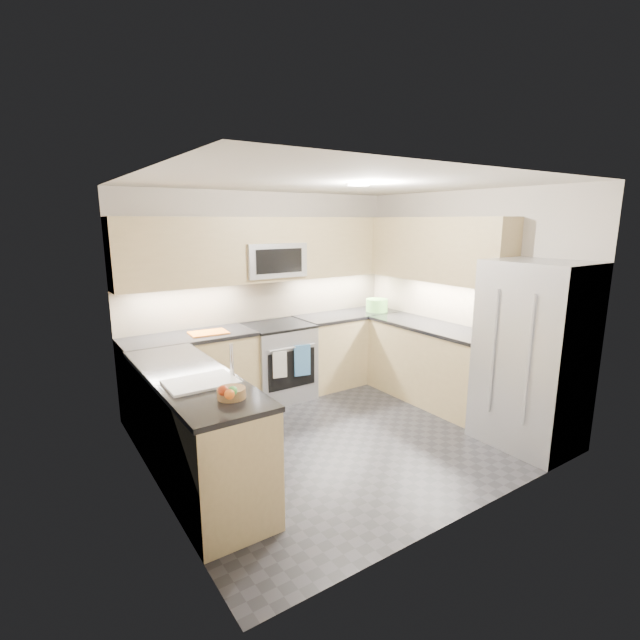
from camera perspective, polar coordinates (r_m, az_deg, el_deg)
The scene contains 37 objects.
floor at distance 4.91m, azimuth 2.34°, elevation -13.97°, with size 3.60×3.20×0.00m, color #232328.
ceiling at distance 4.42m, azimuth 2.63°, elevation 16.54°, with size 3.60×3.20×0.02m, color beige.
wall_back at distance 5.85m, azimuth -6.84°, elevation 3.11°, with size 3.60×0.02×2.50m, color #BCB1A4.
wall_front at distance 3.38m, azimuth 18.73°, elevation -4.15°, with size 3.60×0.02×2.50m, color #BCB1A4.
wall_left at distance 3.76m, azimuth -20.30°, elevation -2.68°, with size 0.02×3.20×2.50m, color #BCB1A4.
wall_right at distance 5.74m, azimuth 17.16°, elevation 2.48°, with size 0.02×3.20×2.50m, color #BCB1A4.
base_cab_back_left at distance 5.37m, azimuth -15.62°, elevation -6.91°, with size 1.42×0.60×0.90m, color tan.
base_cab_back_right at distance 6.34m, azimuth 3.42°, elevation -3.52°, with size 1.42×0.60×0.90m, color tan.
base_cab_right at distance 5.79m, azimuth 13.62°, elevation -5.38°, with size 0.60×1.70×0.90m, color tan.
base_cab_peninsula at distance 4.10m, azimuth -15.28°, elevation -13.00°, with size 0.60×2.00×0.90m, color tan.
countertop_back_left at distance 5.23m, azimuth -15.91°, elevation -2.04°, with size 1.42×0.63×0.04m, color black.
countertop_back_right at distance 6.23m, azimuth 3.48°, elevation 0.65°, with size 1.42×0.63×0.04m, color black.
countertop_right at distance 5.67m, azimuth 13.86°, elevation -0.85°, with size 0.63×1.70×0.04m, color black.
countertop_peninsula at distance 3.92m, azimuth -15.67°, elevation -6.77°, with size 0.63×2.00×0.04m, color black.
upper_cab_back at distance 5.63m, azimuth -6.16°, elevation 8.67°, with size 3.60×0.35×0.75m, color tan.
upper_cab_right at distance 5.72m, azimuth 14.25°, elevation 8.42°, with size 0.35×1.95×0.75m, color tan.
backsplash_back at distance 5.85m, azimuth -6.80°, elevation 2.57°, with size 3.60×0.01×0.51m, color tan.
backsplash_right at distance 6.03m, azimuth 13.80°, elevation 2.59°, with size 0.01×2.30×0.51m, color tan.
gas_range at distance 5.75m, azimuth -5.15°, elevation -5.16°, with size 0.76×0.65×0.91m, color #98999F.
range_cooktop at distance 5.63m, azimuth -5.24°, elevation -0.68°, with size 0.76×0.65×0.03m, color black.
oven_door_glass at distance 5.47m, azimuth -3.48°, elevation -6.08°, with size 0.62×0.02×0.45m, color black.
oven_handle at distance 5.38m, azimuth -3.41°, elevation -3.40°, with size 0.02×0.02×0.60m, color #B2B5BA.
microwave at distance 5.62m, azimuth -6.02°, elevation 7.39°, with size 0.76×0.40×0.40m, color #96989D.
microwave_door at distance 5.44m, azimuth -5.00°, elevation 7.25°, with size 0.60×0.01×0.28m, color black.
refrigerator at distance 4.88m, azimuth 24.74°, elevation -3.96°, with size 0.70×0.90×1.80m, color #AAABB2.
fridge_handle_left at distance 4.48m, azimuth 24.25°, elevation -4.66°, with size 0.02×0.02×1.20m, color #B2B5BA.
fridge_handle_right at distance 4.66m, azimuth 20.52°, elevation -3.69°, with size 0.02×0.02×1.20m, color #B2B5BA.
sink_basin at distance 3.71m, azimuth -14.40°, elevation -8.45°, with size 0.52×0.38×0.16m, color white.
faucet at distance 3.74m, azimuth -10.80°, elevation -4.91°, with size 0.03×0.03×0.28m, color silver.
utensil_bowl at distance 6.39m, azimuth 7.01°, elevation 1.83°, with size 0.30×0.30×0.17m, color #5CA245.
cutting_board at distance 5.27m, azimuth -13.56°, elevation -1.53°, with size 0.41×0.28×0.01m, color #C35C12.
fruit_basket at distance 3.35m, azimuth -10.86°, elevation -8.82°, with size 0.20×0.20×0.07m, color #A0784B.
fruit_apple at distance 3.18m, azimuth -11.84°, elevation -8.51°, with size 0.07×0.07×0.07m, color #A43212.
fruit_pear at distance 3.17m, azimuth -10.67°, elevation -8.54°, with size 0.06×0.06×0.06m, color #4FB64E.
dish_towel_check at distance 5.33m, azimuth -4.97°, elevation -5.50°, with size 0.16×0.01×0.31m, color silver.
dish_towel_blue at distance 5.47m, azimuth -2.20°, elevation -4.98°, with size 0.20×0.02×0.38m, color #38689A.
fruit_orange at distance 3.11m, azimuth -11.09°, elevation -8.98°, with size 0.07×0.07×0.07m, color orange.
Camera 1 is at (-2.61, -3.55, 2.17)m, focal length 26.00 mm.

